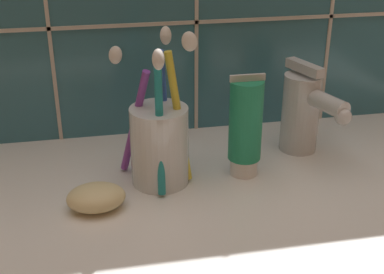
{
  "coord_description": "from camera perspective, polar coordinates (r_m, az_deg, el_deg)",
  "views": [
    {
      "loc": [
        -12.48,
        -52.2,
        34.33
      ],
      "look_at": [
        -1.96,
        1.55,
        8.65
      ],
      "focal_mm": 50.0,
      "sensor_mm": 36.0,
      "label": 1
    }
  ],
  "objects": [
    {
      "name": "soap_bar",
      "position": [
        0.6,
        -10.19,
        -6.36
      ],
      "size": [
        6.48,
        5.05,
        2.81
      ],
      "primitive_type": "ellipsoid",
      "color": "beige",
      "rests_on": "sink_counter"
    },
    {
      "name": "toothbrush_cup",
      "position": [
        0.63,
        -3.48,
        -0.3
      ],
      "size": [
        10.11,
        10.08,
        18.48
      ],
      "color": "silver",
      "rests_on": "sink_counter"
    },
    {
      "name": "toothpaste_tube",
      "position": [
        0.64,
        5.72,
        1.12
      ],
      "size": [
        4.21,
        4.01,
        12.88
      ],
      "color": "white",
      "rests_on": "sink_counter"
    },
    {
      "name": "sink_faucet",
      "position": [
        0.71,
        11.87,
        2.81
      ],
      "size": [
        5.94,
        11.21,
        12.1
      ],
      "rotation": [
        0.0,
        0.0,
        -1.24
      ],
      "color": "silver",
      "rests_on": "sink_counter"
    },
    {
      "name": "sink_counter",
      "position": [
        0.63,
        2.03,
        -6.74
      ],
      "size": [
        77.86,
        37.83,
        2.0
      ],
      "primitive_type": "cube",
      "color": "white",
      "rests_on": "ground"
    }
  ]
}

